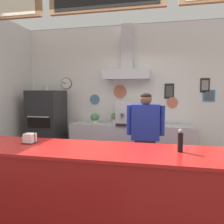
{
  "coord_description": "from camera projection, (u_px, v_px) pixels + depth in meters",
  "views": [
    {
      "loc": [
        0.61,
        -2.61,
        1.58
      ],
      "look_at": [
        -0.12,
        0.67,
        1.27
      ],
      "focal_mm": 35.85,
      "sensor_mm": 36.0,
      "label": 1
    }
  ],
  "objects": [
    {
      "name": "back_wall_assembly",
      "position": [
        133.0,
        90.0,
        4.88
      ],
      "size": [
        5.1,
        2.73,
        3.04
      ],
      "color": "#9E9E99",
      "rests_on": "ground_plane"
    },
    {
      "name": "ground_plane",
      "position": [
        110.0,
        217.0,
        2.81
      ],
      "size": [
        6.11,
        6.11,
        0.0
      ],
      "primitive_type": "plane",
      "color": "#3F3A38"
    },
    {
      "name": "potted_thyme",
      "position": [
        115.0,
        118.0,
        4.73
      ],
      "size": [
        0.18,
        0.18,
        0.24
      ],
      "color": "beige",
      "rests_on": "back_prep_counter"
    },
    {
      "name": "pizza_oven",
      "position": [
        47.0,
        126.0,
        5.0
      ],
      "size": [
        0.68,
        0.72,
        1.7
      ],
      "color": "#232326",
      "rests_on": "ground_plane"
    },
    {
      "name": "service_counter",
      "position": [
        98.0,
        197.0,
        2.27
      ],
      "size": [
        3.9,
        0.73,
        1.01
      ],
      "color": "#B21916",
      "rests_on": "ground_plane"
    },
    {
      "name": "back_prep_counter",
      "position": [
        131.0,
        145.0,
        4.74
      ],
      "size": [
        2.57,
        0.55,
        0.89
      ],
      "color": "#B7BABF",
      "rests_on": "ground_plane"
    },
    {
      "name": "espresso_machine",
      "position": [
        129.0,
        113.0,
        4.66
      ],
      "size": [
        0.49,
        0.49,
        0.49
      ],
      "color": "silver",
      "rests_on": "back_prep_counter"
    },
    {
      "name": "napkin_holder",
      "position": [
        30.0,
        139.0,
        2.47
      ],
      "size": [
        0.14,
        0.13,
        0.12
      ],
      "color": "#262628",
      "rests_on": "service_counter"
    },
    {
      "name": "pepper_grinder",
      "position": [
        180.0,
        141.0,
        2.1
      ],
      "size": [
        0.05,
        0.05,
        0.22
      ],
      "color": "black",
      "rests_on": "service_counter"
    },
    {
      "name": "shop_worker",
      "position": [
        145.0,
        139.0,
        3.52
      ],
      "size": [
        0.59,
        0.24,
        1.55
      ],
      "rotation": [
        0.0,
        0.0,
        3.2
      ],
      "color": "#232328",
      "rests_on": "ground_plane"
    },
    {
      "name": "potted_basil",
      "position": [
        95.0,
        118.0,
        4.82
      ],
      "size": [
        0.19,
        0.19,
        0.22
      ],
      "color": "beige",
      "rests_on": "back_prep_counter"
    }
  ]
}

